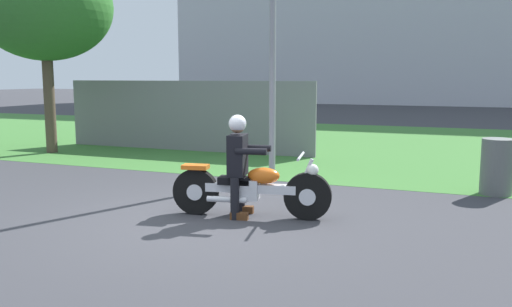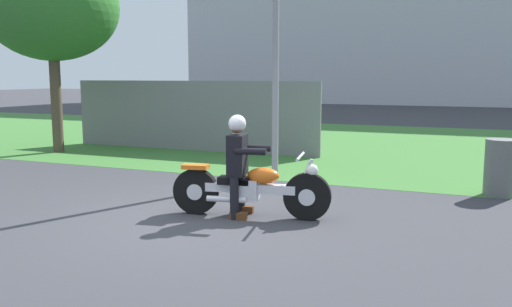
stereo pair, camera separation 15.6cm
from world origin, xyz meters
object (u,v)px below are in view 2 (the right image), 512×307
Objects in this scene: motorcycle_lead at (251,189)px; rider_lead at (239,158)px; tree_roadside at (51,7)px; trash_can at (501,168)px.

rider_lead is (-0.17, -0.03, 0.43)m from motorcycle_lead.
tree_roadside reaches higher than rider_lead.
motorcycle_lead is 2.39× the size of trash_can.
tree_roadside is 10.77m from trash_can.
tree_roadside reaches higher than trash_can.
motorcycle_lead is 0.44× the size of tree_roadside.
rider_lead is at bearing -140.27° from trash_can.
trash_can is (3.35, 2.79, -0.36)m from rider_lead.
motorcycle_lead is 0.46m from rider_lead.
motorcycle_lead is 4.21m from trash_can.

